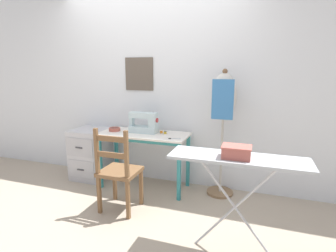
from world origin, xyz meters
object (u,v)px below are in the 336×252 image
object	(u,v)px
scissors	(173,139)
dress_form	(223,106)
thread_spool_mid_table	(165,133)
fabric_bowl	(115,129)
wooden_chair	(119,172)
filing_cabinet	(91,153)
storage_box	(236,152)
ironing_board	(238,163)
sewing_machine	(145,123)
thread_spool_near_machine	(161,132)

from	to	relation	value
scissors	dress_form	distance (m)	0.70
thread_spool_mid_table	dress_form	world-z (taller)	dress_form
fabric_bowl	wooden_chair	size ratio (longest dim) A/B	0.16
filing_cabinet	storage_box	xyz separation A→B (m)	(2.06, -1.00, 0.54)
scissors	storage_box	world-z (taller)	storage_box
thread_spool_mid_table	wooden_chair	world-z (taller)	wooden_chair
scissors	ironing_board	distance (m)	1.11
fabric_bowl	thread_spool_mid_table	size ratio (longest dim) A/B	3.40
thread_spool_mid_table	ironing_board	bearing A→B (deg)	-45.77
wooden_chair	filing_cabinet	xyz separation A→B (m)	(-0.83, 0.68, -0.09)
sewing_machine	wooden_chair	distance (m)	0.77
wooden_chair	fabric_bowl	bearing A→B (deg)	122.57
sewing_machine	dress_form	xyz separation A→B (m)	(0.96, 0.09, 0.25)
thread_spool_near_machine	wooden_chair	size ratio (longest dim) A/B	0.05
sewing_machine	ironing_board	distance (m)	1.54
fabric_bowl	dress_form	world-z (taller)	dress_form
sewing_machine	filing_cabinet	xyz separation A→B (m)	(-0.86, 0.02, -0.50)
dress_form	ironing_board	size ratio (longest dim) A/B	1.42
fabric_bowl	ironing_board	bearing A→B (deg)	-29.25
thread_spool_mid_table	filing_cabinet	xyz separation A→B (m)	(-1.12, -0.00, -0.39)
scissors	thread_spool_mid_table	xyz separation A→B (m)	(-0.16, 0.20, 0.01)
scissors	filing_cabinet	world-z (taller)	scissors
fabric_bowl	scissors	bearing A→B (deg)	-9.42
filing_cabinet	thread_spool_near_machine	bearing A→B (deg)	0.96
sewing_machine	wooden_chair	size ratio (longest dim) A/B	0.40
ironing_board	storage_box	distance (m)	0.10
sewing_machine	thread_spool_mid_table	world-z (taller)	sewing_machine
fabric_bowl	ironing_board	size ratio (longest dim) A/B	0.14
thread_spool_near_machine	ironing_board	distance (m)	1.41
thread_spool_mid_table	filing_cabinet	world-z (taller)	thread_spool_mid_table
fabric_bowl	ironing_board	world-z (taller)	ironing_board
thread_spool_mid_table	wooden_chair	size ratio (longest dim) A/B	0.05
thread_spool_near_machine	dress_form	distance (m)	0.83
thread_spool_near_machine	thread_spool_mid_table	bearing A→B (deg)	-16.21
thread_spool_mid_table	fabric_bowl	bearing A→B (deg)	-174.90
wooden_chair	thread_spool_near_machine	bearing A→B (deg)	71.71
wooden_chair	dress_form	distance (m)	1.40
ironing_board	scissors	bearing A→B (deg)	135.47
fabric_bowl	thread_spool_mid_table	xyz separation A→B (m)	(0.68, 0.06, -0.01)
wooden_chair	filing_cabinet	distance (m)	1.08
sewing_machine	thread_spool_near_machine	size ratio (longest dim) A/B	8.59
storage_box	fabric_bowl	bearing A→B (deg)	149.78
sewing_machine	thread_spool_mid_table	bearing A→B (deg)	5.19
thread_spool_mid_table	wooden_chair	bearing A→B (deg)	-113.02
scissors	wooden_chair	world-z (taller)	wooden_chair
thread_spool_near_machine	wooden_chair	bearing A→B (deg)	-108.29
dress_form	wooden_chair	bearing A→B (deg)	-142.83
thread_spool_mid_table	storage_box	xyz separation A→B (m)	(0.94, -1.00, 0.15)
thread_spool_near_machine	filing_cabinet	bearing A→B (deg)	-179.04
sewing_machine	fabric_bowl	xyz separation A→B (m)	(-0.42, -0.04, -0.10)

